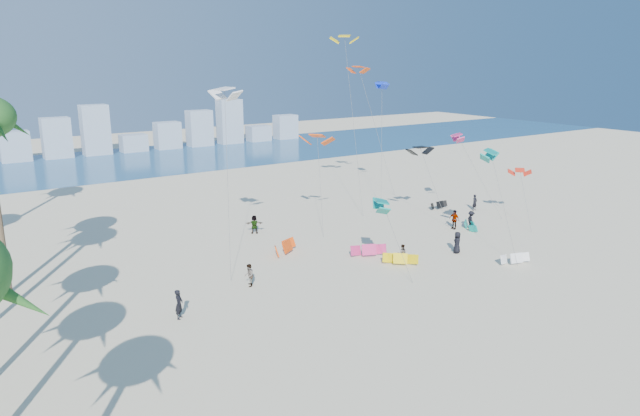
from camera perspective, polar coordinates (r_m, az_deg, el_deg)
ground at (r=32.83m, az=11.60°, el=-14.29°), size 220.00×220.00×0.00m
ocean at (r=95.49m, az=-20.67°, el=4.14°), size 220.00×220.00×0.00m
kitesurfer_near at (r=37.14m, az=-13.84°, el=-9.27°), size 0.79×0.82×1.90m
kitesurfer_mid at (r=46.09m, az=8.17°, el=-4.50°), size 0.94×0.91×1.52m
kitesurfers_far at (r=52.09m, az=6.75°, el=-2.07°), size 30.61×15.50×1.87m
grounded_kites at (r=49.52m, az=7.67°, el=-3.51°), size 24.38×17.15×1.01m
flying_kites at (r=54.18m, az=5.36°, el=9.17°), size 32.78×29.76×18.57m
distant_skyline at (r=104.50m, az=-22.75°, el=6.48°), size 85.00×3.00×8.40m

